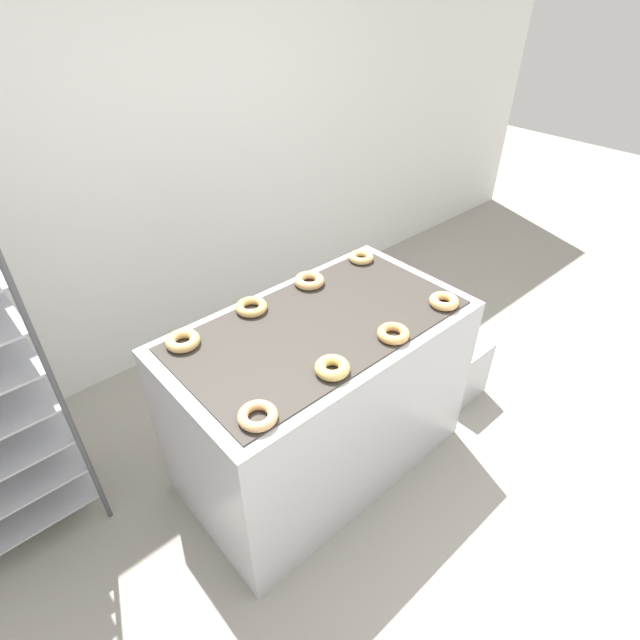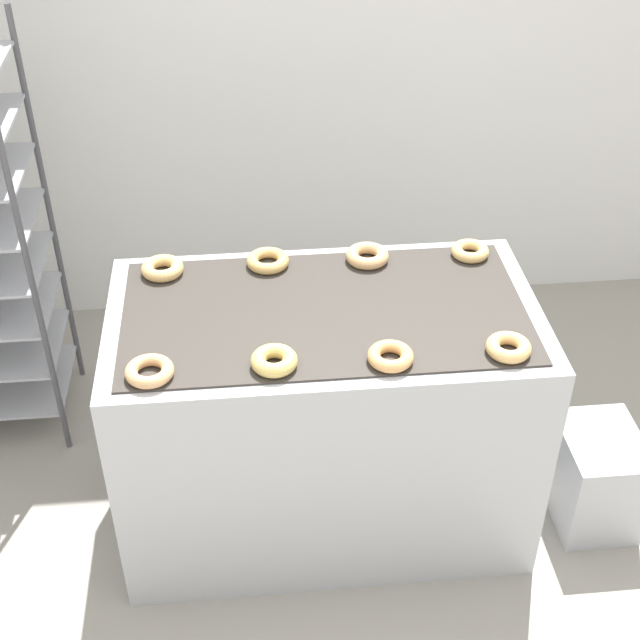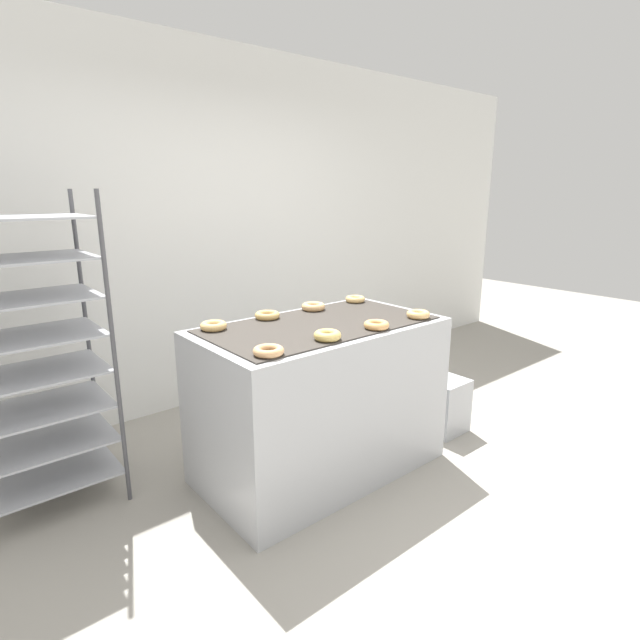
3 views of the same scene
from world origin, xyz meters
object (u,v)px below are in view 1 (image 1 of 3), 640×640
fryer_machine (320,398)px  donut_far_midright (309,281)px  donut_near_midright (393,333)px  donut_far_left (183,341)px  donut_near_right (444,301)px  donut_far_midleft (251,307)px  donut_far_right (361,257)px  donut_near_left (258,416)px  glaze_bin (453,364)px  donut_near_midleft (332,368)px

fryer_machine → donut_far_midright: (0.18, 0.29, 0.50)m
fryer_machine → donut_near_midright: size_ratio=10.12×
donut_far_left → donut_far_midright: bearing=0.9°
donut_near_right → donut_near_midright: bearing=-179.0°
donut_far_midleft → donut_far_right: same height
donut_near_left → donut_far_midright: (0.74, 0.58, 0.00)m
donut_near_left → donut_near_right: donut_near_right is taller
glaze_bin → donut_near_left: (-1.58, -0.15, 0.77)m
donut_near_midright → donut_far_midleft: bearing=120.7°
fryer_machine → donut_far_midleft: (-0.17, 0.29, 0.50)m
glaze_bin → donut_far_midright: bearing=153.0°
donut_near_midleft → donut_far_right: size_ratio=1.06×
glaze_bin → donut_near_left: size_ratio=2.65×
donut_near_left → donut_far_midleft: (0.39, 0.58, 0.00)m
donut_near_left → donut_near_right: 1.11m
glaze_bin → donut_far_midleft: 1.49m
glaze_bin → fryer_machine: bearing=172.4°
glaze_bin → donut_far_left: 1.80m
donut_near_midleft → donut_near_right: size_ratio=1.02×
donut_far_left → donut_far_right: bearing=0.5°
donut_far_left → donut_far_midleft: 0.37m
fryer_machine → donut_far_midleft: bearing=120.5°
donut_far_left → donut_near_right: bearing=-27.2°
fryer_machine → donut_far_right: bearing=27.2°
donut_near_left → donut_far_midleft: donut_far_midleft is taller
donut_near_midleft → glaze_bin: bearing=6.8°
glaze_bin → donut_far_right: donut_far_right is taller
donut_near_right → donut_far_midleft: donut_near_right is taller
fryer_machine → glaze_bin: size_ratio=3.69×
donut_far_midleft → fryer_machine: bearing=-59.5°
fryer_machine → donut_far_right: donut_far_right is taller
fryer_machine → glaze_bin: (1.02, -0.14, -0.28)m
fryer_machine → donut_near_left: donut_near_left is taller
donut_near_right → donut_far_left: (-1.09, 0.56, 0.00)m
donut_near_left → donut_near_right: (1.11, 0.01, 0.00)m
glaze_bin → donut_near_midleft: 1.44m
donut_near_left → donut_far_right: (1.12, 0.58, 0.00)m
donut_far_midleft → donut_far_midright: 0.36m
donut_near_midright → donut_far_midright: (0.01, 0.58, 0.00)m
glaze_bin → donut_far_midleft: (-1.19, 0.43, 0.77)m
donut_near_right → donut_near_left: bearing=-179.7°
donut_near_right → donut_far_right: size_ratio=1.04×
fryer_machine → donut_near_midleft: size_ratio=10.05×
donut_far_left → donut_far_midright: 0.73m
donut_near_right → donut_far_right: bearing=88.6°
fryer_machine → glaze_bin: bearing=-7.6°
donut_far_right → fryer_machine: bearing=-152.8°
donut_far_midleft → donut_far_right: bearing=-0.5°
fryer_machine → donut_far_left: (-0.55, 0.28, 0.50)m
donut_far_midright → donut_far_right: donut_far_midright is taller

